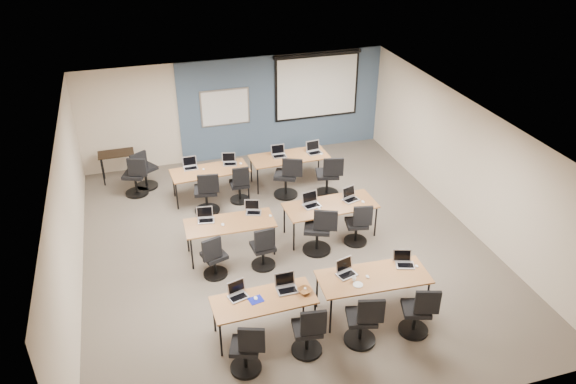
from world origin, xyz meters
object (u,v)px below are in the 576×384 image
object	(u,v)px
laptop_0	(238,293)
task_chair_7	(358,227)
task_chair_8	(207,196)
laptop_11	(314,150)
laptop_5	(253,209)
task_chair_9	(240,187)
task_chair_2	(363,323)
task_chair_11	(328,179)
utility_table	(116,157)
training_table_front_right	(373,278)
task_chair_4	(214,260)
laptop_8	(190,165)
projector_screen	(317,82)
task_chair_0	(247,352)
training_table_mid_left	(230,224)
laptop_2	(346,270)
whiteboard	(225,108)
training_table_back_left	(210,172)
laptop_9	(229,161)
laptop_7	(350,197)
spare_chair_a	(144,173)
training_table_back_right	(289,158)
task_chair_1	(309,334)
spare_chair_b	(136,179)
laptop_6	(311,202)
task_chair_10	(287,180)
laptop_4	(206,217)
task_chair_3	(418,314)
task_chair_6	(319,233)
task_chair_5	(263,251)
laptop_3	(404,261)
laptop_1	(286,286)
laptop_10	(279,153)

from	to	relation	value
laptop_0	task_chair_7	bearing A→B (deg)	15.91
task_chair_8	laptop_11	xyz separation A→B (m)	(2.82, 0.85, 0.36)
laptop_5	task_chair_9	xyz separation A→B (m)	(0.09, 1.69, -0.40)
task_chair_2	task_chair_11	xyz separation A→B (m)	(1.16, 4.72, 0.02)
task_chair_9	utility_table	distance (m)	3.31
training_table_front_right	task_chair_4	size ratio (longest dim) A/B	2.00
training_table_front_right	laptop_8	xyz separation A→B (m)	(-2.40, 4.97, 0.10)
projector_screen	task_chair_0	bearing A→B (deg)	-116.50
training_table_mid_left	laptop_2	xyz separation A→B (m)	(1.58, -2.17, 0.11)
whiteboard	training_table_back_left	world-z (taller)	whiteboard
training_table_back_left	task_chair_9	bearing A→B (deg)	-36.86
whiteboard	laptop_11	bearing A→B (deg)	-44.17
laptop_2	laptop_9	xyz separation A→B (m)	(-1.06, 4.71, -0.00)
projector_screen	laptop_7	bearing A→B (deg)	-99.50
training_table_back_left	laptop_11	world-z (taller)	laptop_11
laptop_11	spare_chair_a	bearing A→B (deg)	163.36
task_chair_0	task_chair_4	size ratio (longest dim) A/B	1.02
laptop_0	training_table_back_right	bearing A→B (deg)	48.12
task_chair_1	spare_chair_b	distance (m)	6.44
laptop_0	laptop_5	distance (m)	2.60
training_table_back_left	task_chair_8	distance (m)	0.72
laptop_6	task_chair_10	world-z (taller)	task_chair_10
laptop_4	task_chair_11	bearing A→B (deg)	32.79
training_table_front_right	laptop_4	world-z (taller)	laptop_4
utility_table	spare_chair_a	world-z (taller)	spare_chair_a
training_table_front_right	training_table_mid_left	size ratio (longest dim) A/B	1.08
whiteboard	task_chair_9	xyz separation A→B (m)	(-0.18, -2.38, -1.06)
task_chair_3	task_chair_7	bearing A→B (deg)	105.76
projector_screen	task_chair_2	xyz separation A→B (m)	(-1.78, -7.39, -1.47)
task_chair_3	laptop_8	distance (m)	6.42
spare_chair_b	task_chair_8	bearing A→B (deg)	-19.87
task_chair_9	laptop_11	bearing A→B (deg)	18.51
training_table_back_right	utility_table	distance (m)	4.26
laptop_5	task_chair_9	world-z (taller)	laptop_5
training_table_back_left	task_chair_6	distance (m)	3.29
training_table_mid_left	task_chair_5	bearing A→B (deg)	-50.79
task_chair_0	task_chair_5	bearing A→B (deg)	89.58
task_chair_1	laptop_3	xyz separation A→B (m)	(2.04, 0.83, 0.39)
laptop_1	task_chair_5	xyz separation A→B (m)	(0.02, 1.61, -0.40)
task_chair_10	spare_chair_a	bearing A→B (deg)	-179.06
task_chair_8	laptop_10	xyz separation A→B (m)	(1.94, 0.92, 0.36)
laptop_11	spare_chair_a	world-z (taller)	spare_chair_a
task_chair_0	utility_table	world-z (taller)	task_chair_0
task_chair_7	training_table_mid_left	bearing A→B (deg)	-178.55
task_chair_10	laptop_1	bearing A→B (deg)	-82.61
projector_screen	task_chair_10	distance (m)	3.22
task_chair_3	laptop_7	distance (m)	3.33
training_table_front_right	task_chair_5	xyz separation A→B (m)	(-1.50, 1.72, -0.29)
laptop_10	spare_chair_b	size ratio (longest dim) A/B	0.33
laptop_6	laptop_5	bearing A→B (deg)	166.74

